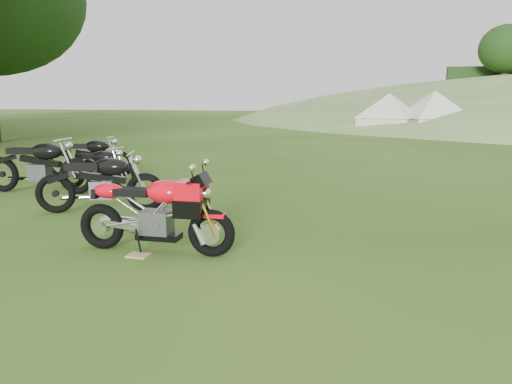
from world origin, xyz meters
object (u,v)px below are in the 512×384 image
(vintage_moto_b, at_px, (90,156))
(vintage_moto_d, at_px, (98,167))
(plywood_board, at_px, (139,255))
(vintage_moto_a, at_px, (100,181))
(tent_mid, at_px, (434,111))
(vintage_moto_c, at_px, (38,164))
(sport_motorcycle, at_px, (154,207))
(tent_left, at_px, (389,111))

(vintage_moto_b, bearing_deg, vintage_moto_d, -66.54)
(plywood_board, bearing_deg, vintage_moto_a, 130.90)
(vintage_moto_b, distance_m, tent_mid, 18.64)
(plywood_board, bearing_deg, tent_mid, 76.92)
(plywood_board, bearing_deg, vintage_moto_c, 140.34)
(tent_mid, bearing_deg, vintage_moto_b, -137.71)
(sport_motorcycle, height_order, vintage_moto_b, sport_motorcycle)
(sport_motorcycle, relative_size, vintage_moto_a, 0.95)
(tent_left, bearing_deg, vintage_moto_b, -94.32)
(sport_motorcycle, bearing_deg, tent_mid, 75.25)
(sport_motorcycle, relative_size, plywood_board, 7.50)
(plywood_board, distance_m, tent_mid, 21.99)
(plywood_board, bearing_deg, tent_left, 82.59)
(vintage_moto_b, bearing_deg, vintage_moto_a, -69.24)
(vintage_moto_b, relative_size, vintage_moto_c, 0.89)
(plywood_board, bearing_deg, sport_motorcycle, 55.03)
(sport_motorcycle, relative_size, tent_left, 0.71)
(tent_left, bearing_deg, vintage_moto_d, -89.94)
(vintage_moto_c, bearing_deg, vintage_moto_b, 87.66)
(sport_motorcycle, distance_m, vintage_moto_c, 4.73)
(tent_left, distance_m, tent_mid, 2.17)
(vintage_moto_d, distance_m, tent_mid, 19.39)
(vintage_moto_b, height_order, tent_mid, tent_mid)
(vintage_moto_d, distance_m, tent_left, 18.86)
(vintage_moto_d, height_order, tent_left, tent_left)
(vintage_moto_b, bearing_deg, tent_mid, 47.66)
(vintage_moto_a, distance_m, vintage_moto_b, 3.75)
(plywood_board, distance_m, vintage_moto_a, 2.52)
(vintage_moto_d, xyz_separation_m, tent_mid, (7.72, 17.77, 0.70))
(sport_motorcycle, height_order, vintage_moto_c, vintage_moto_c)
(plywood_board, height_order, tent_mid, tent_mid)
(vintage_moto_d, height_order, tent_mid, tent_mid)
(vintage_moto_b, xyz_separation_m, tent_left, (6.59, 16.69, 0.62))
(vintage_moto_a, distance_m, tent_mid, 20.61)
(vintage_moto_c, xyz_separation_m, tent_left, (6.46, 18.60, 0.55))
(vintage_moto_d, bearing_deg, tent_left, 79.59)
(plywood_board, distance_m, vintage_moto_b, 6.23)
(tent_mid, bearing_deg, vintage_moto_a, -128.37)
(plywood_board, relative_size, vintage_moto_a, 0.13)
(vintage_moto_b, height_order, vintage_moto_c, vintage_moto_c)
(plywood_board, xyz_separation_m, tent_mid, (4.97, 21.39, 1.14))
(vintage_moto_b, xyz_separation_m, vintage_moto_c, (0.12, -1.91, 0.06))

